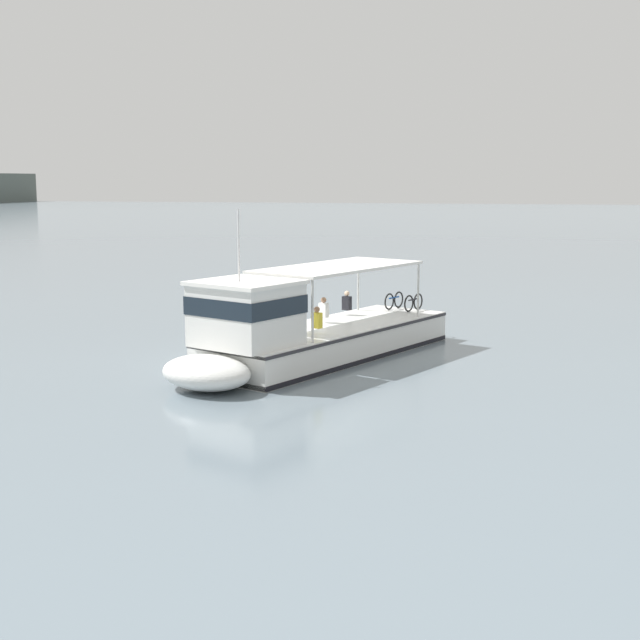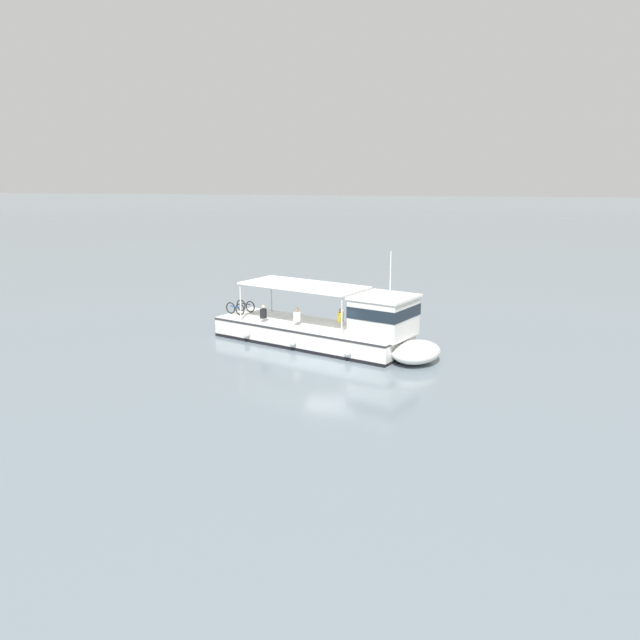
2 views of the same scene
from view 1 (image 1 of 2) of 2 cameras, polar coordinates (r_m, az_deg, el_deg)
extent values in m
plane|color=slate|center=(29.88, -4.15, -2.80)|extent=(400.00, 400.00, 0.00)
cube|color=white|center=(30.62, 0.68, -1.43)|extent=(11.17, 7.30, 1.10)
ellipsoid|color=white|center=(25.99, -7.46, -3.43)|extent=(3.20, 3.58, 1.01)
cube|color=black|center=(30.71, 0.67, -2.25)|extent=(11.19, 7.33, 0.16)
cube|color=#2D2D33|center=(30.54, 0.68, -0.56)|extent=(11.20, 7.35, 0.10)
cube|color=white|center=(27.00, -4.85, 0.33)|extent=(3.48, 3.54, 1.90)
cube|color=#19232D|center=(26.95, -4.86, 1.03)|extent=(3.54, 3.61, 0.56)
cube|color=white|center=(26.86, -4.88, 2.46)|extent=(3.69, 3.75, 0.12)
cube|color=white|center=(30.61, 1.18, 3.49)|extent=(7.32, 5.40, 0.10)
cylinder|color=silver|center=(27.35, -0.49, 0.59)|extent=(0.08, 0.08, 2.00)
cylinder|color=silver|center=(29.07, -4.76, 1.07)|extent=(0.08, 0.08, 2.00)
cylinder|color=silver|center=(32.70, 6.45, 1.94)|extent=(0.08, 0.08, 2.00)
cylinder|color=silver|center=(34.15, 2.52, 2.30)|extent=(0.08, 0.08, 2.00)
cylinder|color=silver|center=(26.53, -5.35, 4.89)|extent=(0.06, 0.06, 2.20)
sphere|color=white|center=(29.18, -6.11, -2.12)|extent=(0.36, 0.36, 0.36)
sphere|color=white|center=(31.62, -2.03, -1.19)|extent=(0.36, 0.36, 0.36)
sphere|color=white|center=(34.05, 1.25, -0.44)|extent=(0.36, 0.36, 0.36)
torus|color=black|center=(33.98, 5.84, 1.09)|extent=(0.63, 0.32, 0.66)
torus|color=black|center=(34.57, 6.44, 1.22)|extent=(0.63, 0.32, 0.66)
cylinder|color=#232328|center=(34.26, 6.15, 1.35)|extent=(0.66, 0.34, 0.06)
torus|color=black|center=(34.44, 4.56, 1.22)|extent=(0.63, 0.32, 0.66)
torus|color=black|center=(35.03, 5.17, 1.34)|extent=(0.63, 0.32, 0.66)
cylinder|color=#1E478C|center=(34.72, 4.87, 1.48)|extent=(0.66, 0.34, 0.06)
cube|color=black|center=(32.97, 1.77, 1.11)|extent=(0.33, 0.38, 0.52)
sphere|color=beige|center=(32.92, 1.77, 1.75)|extent=(0.20, 0.20, 0.20)
cube|color=white|center=(31.18, 0.24, 0.65)|extent=(0.33, 0.38, 0.52)
sphere|color=#9E7051|center=(31.13, 0.24, 1.32)|extent=(0.20, 0.20, 0.20)
cube|color=yellow|center=(28.92, -0.21, -0.03)|extent=(0.33, 0.38, 0.52)
sphere|color=#9E7051|center=(28.87, -0.21, 0.70)|extent=(0.20, 0.20, 0.20)
camera|label=2|loc=(45.67, -47.36, 10.00)|focal=36.30mm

